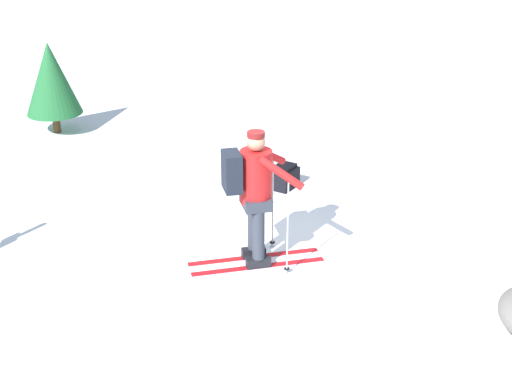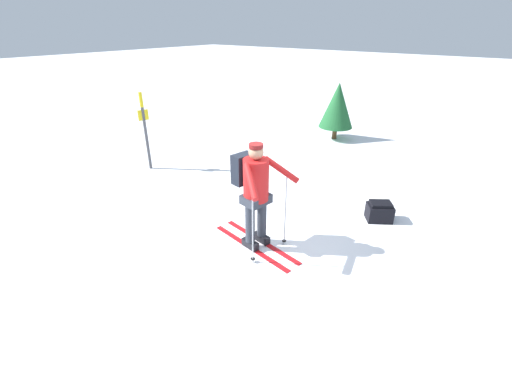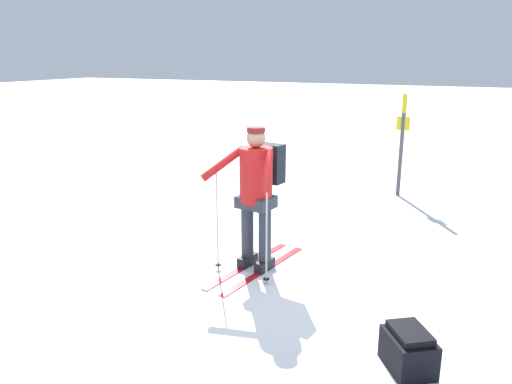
{
  "view_description": "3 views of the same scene",
  "coord_description": "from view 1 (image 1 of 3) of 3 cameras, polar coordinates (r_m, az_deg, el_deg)",
  "views": [
    {
      "loc": [
        7.41,
        -3.34,
        4.4
      ],
      "look_at": [
        0.28,
        -0.32,
        0.95
      ],
      "focal_mm": 50.0,
      "sensor_mm": 36.0,
      "label": 1
    },
    {
      "loc": [
        3.93,
        2.48,
        3.24
      ],
      "look_at": [
        0.28,
        -0.32,
        0.95
      ],
      "focal_mm": 24.0,
      "sensor_mm": 36.0,
      "label": 2
    },
    {
      "loc": [
        -2.08,
        4.75,
        2.49
      ],
      "look_at": [
        0.28,
        -0.32,
        0.95
      ],
      "focal_mm": 35.0,
      "sensor_mm": 36.0,
      "label": 3
    }
  ],
  "objects": [
    {
      "name": "ground_plane",
      "position": [
        9.24,
        1.17,
        -4.44
      ],
      "size": [
        80.0,
        80.0,
        0.0
      ],
      "primitive_type": "plane",
      "color": "white"
    },
    {
      "name": "skier",
      "position": [
        8.44,
        -0.2,
        0.35
      ],
      "size": [
        0.94,
        1.7,
        1.71
      ],
      "color": "red",
      "rests_on": "ground_plane"
    },
    {
      "name": "dropped_backpack",
      "position": [
        10.93,
        2.24,
        1.22
      ],
      "size": [
        0.52,
        0.55,
        0.36
      ],
      "color": "black",
      "rests_on": "ground_plane"
    },
    {
      "name": "pine_tree",
      "position": [
        13.61,
        -16.07,
        8.72
      ],
      "size": [
        1.01,
        1.01,
        1.69
      ],
      "color": "#4C331E",
      "rests_on": "ground_plane"
    }
  ]
}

